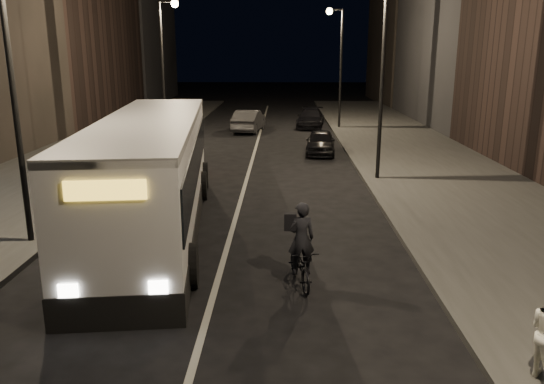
{
  "coord_description": "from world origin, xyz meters",
  "views": [
    {
      "loc": [
        1.55,
        -10.1,
        5.33
      ],
      "look_at": [
        1.26,
        4.41,
        1.5
      ],
      "focal_mm": 35.0,
      "sensor_mm": 36.0,
      "label": 1
    }
  ],
  "objects_px": {
    "streetlight_right_mid": "(377,52)",
    "cyclist_on_bicycle": "(301,258)",
    "city_bus": "(152,169)",
    "car_far": "(311,118)",
    "streetlight_left_near": "(18,51)",
    "streetlight_right_far": "(337,52)",
    "streetlight_left_far": "(166,52)",
    "car_mid": "(249,121)",
    "car_near": "(320,142)"
  },
  "relations": [
    {
      "from": "streetlight_left_near",
      "to": "city_bus",
      "type": "relative_size",
      "value": 0.62
    },
    {
      "from": "streetlight_left_near",
      "to": "city_bus",
      "type": "xyz_separation_m",
      "value": [
        2.91,
        1.62,
        -3.48
      ]
    },
    {
      "from": "streetlight_right_mid",
      "to": "cyclist_on_bicycle",
      "type": "height_order",
      "value": "streetlight_right_mid"
    },
    {
      "from": "car_far",
      "to": "cyclist_on_bicycle",
      "type": "bearing_deg",
      "value": -86.57
    },
    {
      "from": "streetlight_left_far",
      "to": "car_far",
      "type": "xyz_separation_m",
      "value": [
        8.93,
        6.9,
        -4.7
      ]
    },
    {
      "from": "streetlight_right_mid",
      "to": "car_mid",
      "type": "height_order",
      "value": "streetlight_right_mid"
    },
    {
      "from": "streetlight_right_far",
      "to": "cyclist_on_bicycle",
      "type": "bearing_deg",
      "value": -97.19
    },
    {
      "from": "city_bus",
      "to": "car_mid",
      "type": "height_order",
      "value": "city_bus"
    },
    {
      "from": "streetlight_right_mid",
      "to": "streetlight_right_far",
      "type": "distance_m",
      "value": 16.0
    },
    {
      "from": "car_mid",
      "to": "streetlight_right_far",
      "type": "bearing_deg",
      "value": -159.92
    },
    {
      "from": "streetlight_right_far",
      "to": "car_mid",
      "type": "xyz_separation_m",
      "value": [
        -6.13,
        -1.39,
        -4.6
      ]
    },
    {
      "from": "cyclist_on_bicycle",
      "to": "streetlight_right_mid",
      "type": "bearing_deg",
      "value": 60.7
    },
    {
      "from": "city_bus",
      "to": "cyclist_on_bicycle",
      "type": "relative_size",
      "value": 6.26
    },
    {
      "from": "streetlight_left_far",
      "to": "car_far",
      "type": "distance_m",
      "value": 12.23
    },
    {
      "from": "cyclist_on_bicycle",
      "to": "car_near",
      "type": "distance_m",
      "value": 16.88
    },
    {
      "from": "car_near",
      "to": "car_mid",
      "type": "height_order",
      "value": "car_mid"
    },
    {
      "from": "city_bus",
      "to": "cyclist_on_bicycle",
      "type": "height_order",
      "value": "city_bus"
    },
    {
      "from": "streetlight_left_far",
      "to": "streetlight_right_mid",
      "type": "bearing_deg",
      "value": -43.16
    },
    {
      "from": "streetlight_right_mid",
      "to": "city_bus",
      "type": "distance_m",
      "value": 10.62
    },
    {
      "from": "city_bus",
      "to": "streetlight_left_near",
      "type": "bearing_deg",
      "value": -157.29
    },
    {
      "from": "streetlight_right_mid",
      "to": "cyclist_on_bicycle",
      "type": "xyz_separation_m",
      "value": [
        -3.34,
        -10.52,
        -4.67
      ]
    },
    {
      "from": "streetlight_right_far",
      "to": "cyclist_on_bicycle",
      "type": "xyz_separation_m",
      "value": [
        -3.34,
        -26.52,
        -4.67
      ]
    },
    {
      "from": "city_bus",
      "to": "car_mid",
      "type": "relative_size",
      "value": 2.83
    },
    {
      "from": "streetlight_left_near",
      "to": "streetlight_right_mid",
      "type": "bearing_deg",
      "value": 36.88
    },
    {
      "from": "streetlight_left_near",
      "to": "streetlight_left_far",
      "type": "height_order",
      "value": "same"
    },
    {
      "from": "streetlight_left_near",
      "to": "car_near",
      "type": "relative_size",
      "value": 2.14
    },
    {
      "from": "streetlight_right_mid",
      "to": "car_mid",
      "type": "distance_m",
      "value": 16.5
    },
    {
      "from": "car_far",
      "to": "streetlight_left_near",
      "type": "bearing_deg",
      "value": -102.94
    },
    {
      "from": "streetlight_left_far",
      "to": "city_bus",
      "type": "xyz_separation_m",
      "value": [
        2.91,
        -16.38,
        -3.48
      ]
    },
    {
      "from": "streetlight_right_mid",
      "to": "streetlight_left_far",
      "type": "distance_m",
      "value": 14.62
    },
    {
      "from": "city_bus",
      "to": "car_mid",
      "type": "distance_m",
      "value": 21.08
    },
    {
      "from": "streetlight_right_far",
      "to": "city_bus",
      "type": "relative_size",
      "value": 0.62
    },
    {
      "from": "cyclist_on_bicycle",
      "to": "car_far",
      "type": "bearing_deg",
      "value": 74.97
    },
    {
      "from": "city_bus",
      "to": "car_far",
      "type": "xyz_separation_m",
      "value": [
        6.02,
        23.28,
        -1.22
      ]
    },
    {
      "from": "streetlight_right_mid",
      "to": "car_mid",
      "type": "xyz_separation_m",
      "value": [
        -6.13,
        14.61,
        -4.6
      ]
    },
    {
      "from": "city_bus",
      "to": "car_far",
      "type": "distance_m",
      "value": 24.08
    },
    {
      "from": "streetlight_right_mid",
      "to": "streetlight_left_far",
      "type": "height_order",
      "value": "same"
    },
    {
      "from": "city_bus",
      "to": "car_mid",
      "type": "bearing_deg",
      "value": 79.16
    },
    {
      "from": "streetlight_right_mid",
      "to": "streetlight_left_near",
      "type": "bearing_deg",
      "value": -143.12
    },
    {
      "from": "streetlight_left_far",
      "to": "cyclist_on_bicycle",
      "type": "bearing_deg",
      "value": -70.37
    },
    {
      "from": "streetlight_right_mid",
      "to": "car_mid",
      "type": "bearing_deg",
      "value": 112.77
    },
    {
      "from": "streetlight_right_far",
      "to": "streetlight_left_near",
      "type": "distance_m",
      "value": 26.26
    },
    {
      "from": "streetlight_right_mid",
      "to": "car_near",
      "type": "xyz_separation_m",
      "value": [
        -1.73,
        6.28,
        -4.72
      ]
    },
    {
      "from": "streetlight_right_far",
      "to": "car_far",
      "type": "bearing_deg",
      "value": 152.43
    },
    {
      "from": "streetlight_right_far",
      "to": "streetlight_left_far",
      "type": "xyz_separation_m",
      "value": [
        -10.66,
        -6.0,
        0.0
      ]
    },
    {
      "from": "cyclist_on_bicycle",
      "to": "car_near",
      "type": "bearing_deg",
      "value": 72.85
    },
    {
      "from": "cyclist_on_bicycle",
      "to": "car_far",
      "type": "xyz_separation_m",
      "value": [
        1.61,
        27.43,
        -0.03
      ]
    },
    {
      "from": "city_bus",
      "to": "car_near",
      "type": "xyz_separation_m",
      "value": [
        6.02,
        12.65,
        -1.24
      ]
    },
    {
      "from": "streetlight_right_far",
      "to": "car_near",
      "type": "relative_size",
      "value": 2.14
    },
    {
      "from": "streetlight_left_far",
      "to": "cyclist_on_bicycle",
      "type": "relative_size",
      "value": 3.91
    }
  ]
}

